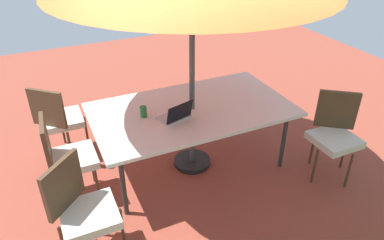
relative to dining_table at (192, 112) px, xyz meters
The scene contains 8 objects.
ground_plane 0.74m from the dining_table, ahead, with size 10.00×10.00×0.02m, color brown.
dining_table is the anchor object (origin of this frame).
chair_east 1.41m from the dining_table, ahead, with size 0.47×0.46×0.98m.
chair_northwest 1.61m from the dining_table, 150.23° to the left, with size 0.58×0.58×0.98m.
chair_southeast 1.61m from the dining_table, 30.50° to the right, with size 0.59×0.59×0.98m.
chair_northeast 1.61m from the dining_table, 30.53° to the left, with size 0.59×0.59×0.98m.
laptop 0.31m from the dining_table, 30.03° to the left, with size 0.38×0.33×0.21m.
cup 0.56m from the dining_table, ahead, with size 0.07×0.07×0.12m, color #286B33.
Camera 1 is at (1.46, 3.20, 2.73)m, focal length 33.78 mm.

